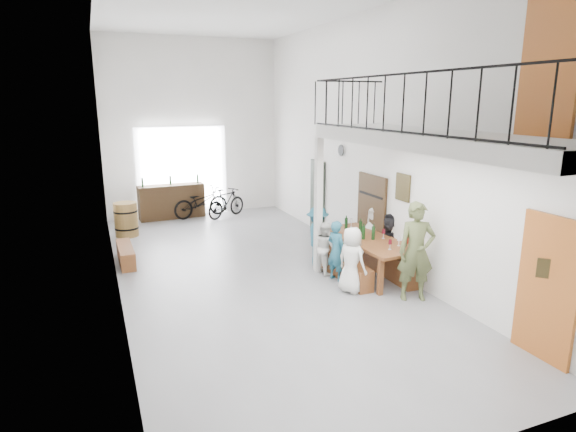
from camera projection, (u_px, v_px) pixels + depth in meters
name	position (u px, v px, depth m)	size (l,w,h in m)	color
floor	(254.00, 272.00, 10.36)	(12.00, 12.00, 0.00)	slate
room_walls	(251.00, 103.00, 9.53)	(12.00, 12.00, 12.00)	white
gateway_portal	(182.00, 172.00, 15.23)	(2.80, 0.08, 2.80)	white
right_wall_decor	(416.00, 200.00, 9.27)	(0.07, 8.28, 5.07)	#AA551E
balcony	(432.00, 142.00, 7.58)	(1.52, 5.62, 4.00)	silver
tasting_table	(368.00, 242.00, 10.10)	(1.14, 2.53, 0.79)	brown
bench_inner	(343.00, 267.00, 10.00)	(0.31, 1.93, 0.44)	brown
bench_wall	(383.00, 261.00, 10.30)	(0.29, 2.26, 0.52)	brown
tableware	(368.00, 230.00, 10.12)	(0.49, 1.82, 0.35)	black
side_bench	(126.00, 254.00, 10.91)	(0.31, 1.41, 0.40)	brown
oak_barrel	(126.00, 219.00, 13.01)	(0.63, 0.63, 0.93)	olive
serving_counter	(172.00, 201.00, 15.02)	(2.00, 0.55, 1.05)	#3B2915
counter_bottles	(171.00, 180.00, 14.84)	(1.75, 0.16, 0.28)	black
guest_left_a	(352.00, 260.00, 9.15)	(0.63, 0.41, 1.29)	white
guest_left_b	(336.00, 251.00, 9.78)	(0.46, 0.30, 1.25)	#235F75
guest_left_c	(326.00, 248.00, 10.20)	(0.54, 0.42, 1.12)	white
guest_left_d	(317.00, 236.00, 10.69)	(0.86, 0.50, 1.33)	#235F75
guest_right_a	(409.00, 252.00, 9.79)	(0.71, 0.29, 1.21)	#B1311E
guest_right_b	(390.00, 242.00, 10.35)	(1.19, 0.38, 1.28)	black
guest_right_c	(375.00, 234.00, 10.91)	(0.63, 0.41, 1.29)	white
host_standing	(416.00, 252.00, 8.76)	(0.67, 0.44, 1.84)	#4E5731
potted_plant	(340.00, 242.00, 11.82)	(0.38, 0.33, 0.42)	#194714
bicycle_near	(201.00, 202.00, 15.14)	(0.63, 1.82, 0.96)	black
bicycle_far	(226.00, 203.00, 15.09)	(0.44, 1.54, 0.93)	black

